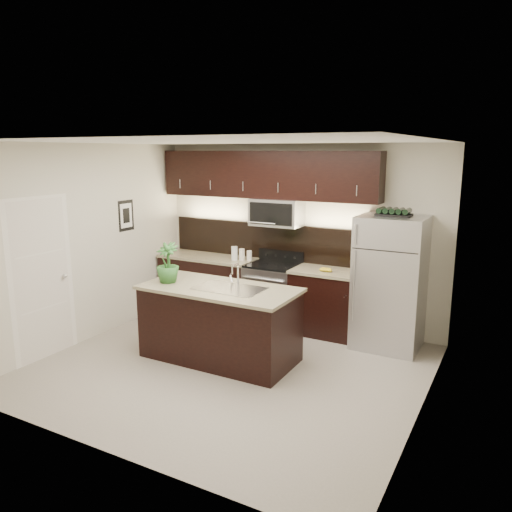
{
  "coord_description": "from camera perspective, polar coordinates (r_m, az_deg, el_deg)",
  "views": [
    {
      "loc": [
        2.99,
        -4.83,
        2.6
      ],
      "look_at": [
        0.08,
        0.55,
        1.3
      ],
      "focal_mm": 35.0,
      "sensor_mm": 36.0,
      "label": 1
    }
  ],
  "objects": [
    {
      "name": "french_press",
      "position": [
        6.9,
        12.39,
        -1.28
      ],
      "size": [
        0.11,
        0.11,
        0.3
      ],
      "rotation": [
        0.0,
        0.0,
        0.25
      ],
      "color": "silver",
      "rests_on": "counter_run"
    },
    {
      "name": "plant",
      "position": [
        6.46,
        -10.08,
        -0.76
      ],
      "size": [
        0.32,
        0.32,
        0.52
      ],
      "primitive_type": "imported",
      "rotation": [
        0.0,
        0.0,
        0.11
      ],
      "color": "#2B6227",
      "rests_on": "island"
    },
    {
      "name": "ground",
      "position": [
        6.25,
        -3.1,
        -12.64
      ],
      "size": [
        4.5,
        4.5,
        0.0
      ],
      "primitive_type": "plane",
      "color": "gray",
      "rests_on": "ground"
    },
    {
      "name": "island",
      "position": [
        6.35,
        -4.16,
        -7.64
      ],
      "size": [
        1.96,
        0.96,
        0.94
      ],
      "color": "black",
      "rests_on": "ground"
    },
    {
      "name": "sink_faucet",
      "position": [
        6.14,
        -3.0,
        -3.59
      ],
      "size": [
        0.84,
        0.5,
        0.28
      ],
      "color": "silver",
      "rests_on": "island"
    },
    {
      "name": "upper_fixtures",
      "position": [
        7.51,
        1.3,
        8.43
      ],
      "size": [
        3.49,
        0.4,
        1.66
      ],
      "color": "black",
      "rests_on": "counter_run"
    },
    {
      "name": "canisters",
      "position": [
        7.7,
        -1.83,
        0.21
      ],
      "size": [
        0.3,
        0.18,
        0.21
      ],
      "rotation": [
        0.0,
        0.0,
        0.41
      ],
      "color": "silver",
      "rests_on": "counter_run"
    },
    {
      "name": "wine_rack",
      "position": [
        6.67,
        15.48,
        4.84
      ],
      "size": [
        0.44,
        0.27,
        0.1
      ],
      "color": "black",
      "rests_on": "refrigerator"
    },
    {
      "name": "room_walls",
      "position": [
        5.78,
        -4.42,
        2.93
      ],
      "size": [
        4.52,
        4.02,
        2.71
      ],
      "color": "beige",
      "rests_on": "ground"
    },
    {
      "name": "bananas",
      "position": [
        7.07,
        7.65,
        -1.49
      ],
      "size": [
        0.18,
        0.14,
        0.06
      ],
      "primitive_type": "ellipsoid",
      "rotation": [
        0.0,
        0.0,
        0.02
      ],
      "color": "gold",
      "rests_on": "counter_run"
    },
    {
      "name": "counter_run",
      "position": [
        7.68,
        0.56,
        -4.15
      ],
      "size": [
        3.51,
        0.65,
        0.94
      ],
      "color": "black",
      "rests_on": "ground"
    },
    {
      "name": "refrigerator",
      "position": [
        6.85,
        15.05,
        -2.95
      ],
      "size": [
        0.86,
        0.77,
        1.77
      ],
      "primitive_type": "cube",
      "color": "#B2B2B7",
      "rests_on": "ground"
    }
  ]
}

